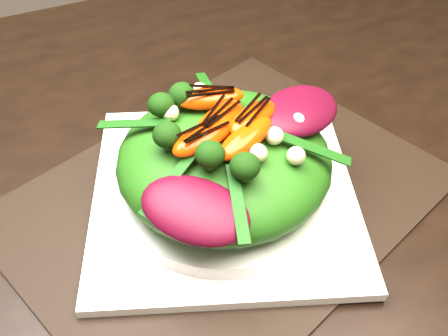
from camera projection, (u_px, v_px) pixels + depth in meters
name	position (u px, v px, depth m)	size (l,w,h in m)	color
dining_table	(131.00, 202.00, 0.60)	(1.60, 0.90, 0.75)	black
placemat	(224.00, 197.00, 0.58)	(0.45, 0.34, 0.00)	black
plate_base	(224.00, 192.00, 0.57)	(0.28, 0.28, 0.01)	white
salad_bowl	(224.00, 184.00, 0.57)	(0.23, 0.23, 0.02)	white
lettuce_mound	(224.00, 160.00, 0.54)	(0.22, 0.22, 0.08)	#265E11
radicchio_leaf	(300.00, 111.00, 0.54)	(0.10, 0.06, 0.02)	#450717
orange_segment	(207.00, 106.00, 0.53)	(0.07, 0.03, 0.02)	#FF3404
broccoli_floret	(168.00, 119.00, 0.50)	(0.04, 0.04, 0.04)	black
macadamia_nut	(269.00, 134.00, 0.50)	(0.02, 0.02, 0.02)	#C7BF8C
balsamic_drizzle	(206.00, 98.00, 0.52)	(0.04, 0.00, 0.00)	black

